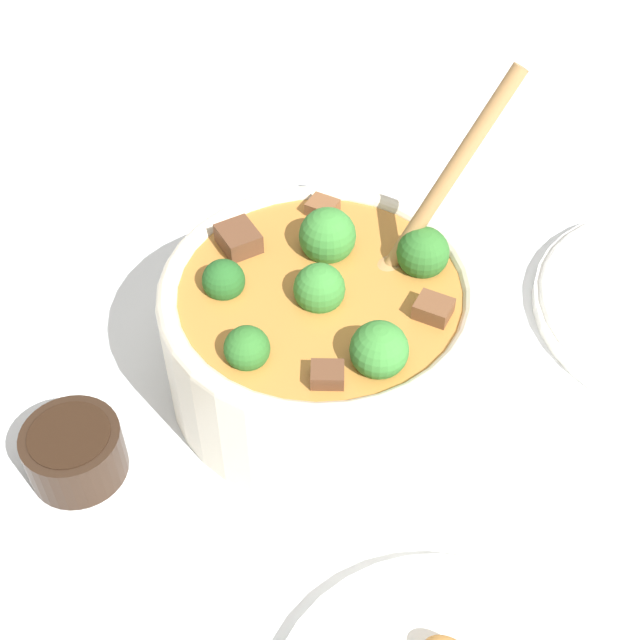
% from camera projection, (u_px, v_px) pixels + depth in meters
% --- Properties ---
extents(ground_plane, '(4.00, 4.00, 0.00)m').
position_uv_depth(ground_plane, '(320.00, 379.00, 0.72)').
color(ground_plane, silver).
extents(stew_bowl, '(0.27, 0.24, 0.24)m').
position_uv_depth(stew_bowl, '(321.00, 326.00, 0.67)').
color(stew_bowl, beige).
rests_on(stew_bowl, ground_plane).
extents(condiment_bowl, '(0.07, 0.07, 0.04)m').
position_uv_depth(condiment_bowl, '(74.00, 450.00, 0.64)').
color(condiment_bowl, black).
rests_on(condiment_bowl, ground_plane).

